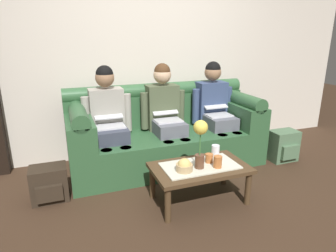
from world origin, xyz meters
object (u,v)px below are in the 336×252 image
backpack_right (283,146)px  cup_near_right (218,162)px  couch (165,134)px  cup_far_center (215,151)px  person_middle (165,112)px  coffee_table (200,171)px  person_left (109,117)px  cup_near_left (209,158)px  backpack_left (49,184)px  flower_vase (200,138)px  snack_bowl (184,166)px  person_right (215,107)px

backpack_right → cup_near_right: bearing=-155.4°
couch → cup_far_center: 0.87m
person_middle → cup_near_right: bearing=-82.9°
couch → coffee_table: size_ratio=2.54×
person_left → cup_near_left: size_ratio=14.43×
person_left → backpack_left: size_ratio=3.57×
person_left → backpack_right: person_left is taller
cup_near_right → backpack_left: 1.62m
coffee_table → flower_vase: size_ratio=1.99×
person_left → snack_bowl: bearing=-64.2°
person_right → cup_near_left: person_right is taller
person_left → cup_far_center: 1.25m
coffee_table → flower_vase: bearing=-122.2°
person_middle → flower_vase: (-0.03, -1.00, 0.01)m
flower_vase → cup_near_right: size_ratio=4.13×
person_right → cup_far_center: person_right is taller
person_left → snack_bowl: person_left is taller
person_middle → coffee_table: bearing=-90.0°
person_middle → backpack_right: (1.43, -0.46, -0.47)m
couch → cup_far_center: size_ratio=18.33×
backpack_left → backpack_right: (2.77, -0.02, 0.02)m
couch → cup_far_center: (0.23, -0.84, 0.07)m
person_left → person_middle: same height
flower_vase → backpack_left: bearing=156.7°
person_right → coffee_table: bearing=-125.3°
couch → snack_bowl: size_ratio=15.10×
cup_near_left → backpack_right: 1.41m
coffee_table → backpack_right: 1.51m
person_middle → snack_bowl: person_middle is taller
cup_far_center → person_left: bearing=137.2°
backpack_right → person_right: bearing=148.4°
flower_vase → backpack_right: 1.62m
couch → coffee_table: couch is taller
flower_vase → cup_near_right: bearing=-17.6°
person_left → person_middle: bearing=0.0°
flower_vase → backpack_left: (-1.32, 0.57, -0.50)m
person_middle → flower_vase: person_middle is taller
person_middle → cup_near_left: (0.11, -0.93, -0.24)m
person_right → person_middle: bearing=180.0°
cup_near_right → couch: bearing=97.0°
person_right → backpack_right: person_right is taller
couch → flower_vase: 1.05m
cup_near_left → cup_far_center: 0.15m
person_left → coffee_table: size_ratio=1.35×
couch → cup_far_center: bearing=-74.9°
couch → flower_vase: couch is taller
person_middle → snack_bowl: bearing=-100.4°
snack_bowl → person_left: bearing=115.8°
coffee_table → person_left: bearing=125.3°
person_middle → backpack_right: size_ratio=3.14×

